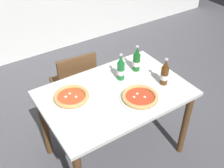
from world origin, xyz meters
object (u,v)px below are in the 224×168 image
(beer_bottle_center, at_px, (165,73))
(beer_bottle_left, at_px, (137,60))
(pizza_margherita_near, at_px, (71,97))
(pizza_marinara_far, at_px, (140,97))
(beer_bottle_right, at_px, (121,69))
(dining_table_main, at_px, (115,102))
(chair_behind_table, at_px, (75,83))

(beer_bottle_center, bearing_deg, beer_bottle_left, 103.97)
(pizza_margherita_near, relative_size, pizza_marinara_far, 0.96)
(pizza_marinara_far, distance_m, beer_bottle_right, 0.32)
(pizza_marinara_far, bearing_deg, beer_bottle_right, 84.78)
(dining_table_main, xyz_separation_m, pizza_margherita_near, (-0.34, 0.12, 0.14))
(pizza_marinara_far, distance_m, beer_bottle_center, 0.31)
(dining_table_main, relative_size, beer_bottle_left, 4.86)
(pizza_marinara_far, height_order, beer_bottle_right, beer_bottle_right)
(pizza_margherita_near, relative_size, beer_bottle_center, 1.23)
(dining_table_main, bearing_deg, pizza_marinara_far, -58.02)
(pizza_margherita_near, bearing_deg, beer_bottle_center, -18.00)
(chair_behind_table, relative_size, pizza_margherita_near, 2.80)
(chair_behind_table, xyz_separation_m, beer_bottle_left, (0.42, -0.45, 0.37))
(beer_bottle_right, bearing_deg, beer_bottle_left, 10.00)
(pizza_margherita_near, height_order, beer_bottle_right, beer_bottle_right)
(pizza_marinara_far, height_order, beer_bottle_center, beer_bottle_center)
(dining_table_main, relative_size, pizza_margherita_near, 3.95)
(beer_bottle_center, height_order, beer_bottle_right, same)
(beer_bottle_center, distance_m, beer_bottle_right, 0.37)
(dining_table_main, relative_size, chair_behind_table, 1.41)
(dining_table_main, xyz_separation_m, chair_behind_table, (-0.08, 0.61, -0.15))
(beer_bottle_left, bearing_deg, pizza_marinara_far, -122.81)
(dining_table_main, height_order, beer_bottle_left, beer_bottle_left)
(beer_bottle_left, relative_size, beer_bottle_center, 1.00)
(beer_bottle_center, xyz_separation_m, beer_bottle_right, (-0.27, 0.26, 0.00))
(beer_bottle_center, bearing_deg, chair_behind_table, 123.62)
(beer_bottle_center, bearing_deg, pizza_margherita_near, 162.00)
(dining_table_main, relative_size, beer_bottle_right, 4.86)
(pizza_margherita_near, xyz_separation_m, beer_bottle_right, (0.48, 0.01, 0.08))
(chair_behind_table, bearing_deg, beer_bottle_center, 129.25)
(chair_behind_table, bearing_deg, beer_bottle_right, 120.61)
(dining_table_main, distance_m, beer_bottle_left, 0.43)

